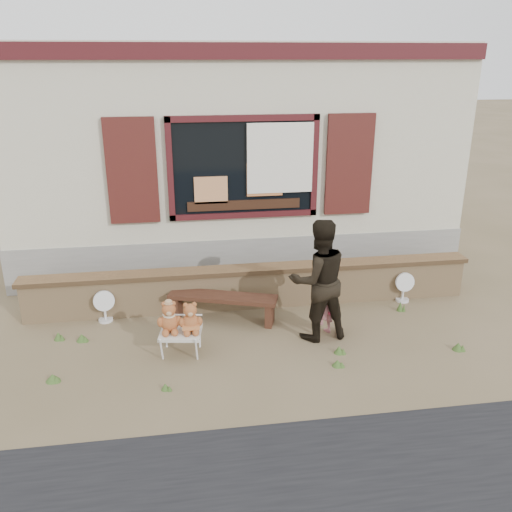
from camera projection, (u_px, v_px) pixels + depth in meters
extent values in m
plane|color=brown|center=(262.00, 335.00, 7.81)|extent=(80.00, 80.00, 0.00)
cube|color=#A49D84|center=(227.00, 127.00, 11.14)|extent=(8.00, 5.00, 3.20)
cube|color=gray|center=(229.00, 220.00, 11.83)|extent=(8.04, 5.04, 0.80)
cube|color=black|center=(243.00, 168.00, 8.91)|extent=(2.30, 0.04, 1.50)
cube|color=#411316|center=(243.00, 118.00, 8.62)|extent=(2.50, 0.08, 0.10)
cube|color=#411316|center=(244.00, 215.00, 9.18)|extent=(2.50, 0.08, 0.10)
cube|color=#411316|center=(170.00, 170.00, 8.73)|extent=(0.10, 0.08, 1.70)
cube|color=#411316|center=(315.00, 166.00, 9.07)|extent=(0.10, 0.08, 1.70)
cube|color=#3C1014|center=(132.00, 171.00, 8.63)|extent=(0.80, 0.07, 1.70)
cube|color=#3C1014|center=(349.00, 165.00, 9.14)|extent=(0.80, 0.07, 1.70)
cube|color=white|center=(280.00, 158.00, 8.88)|extent=(1.10, 0.02, 1.15)
cube|color=#411316|center=(242.00, 51.00, 8.30)|extent=(8.00, 0.12, 0.25)
cube|color=black|center=(244.00, 205.00, 9.10)|extent=(1.90, 0.06, 0.16)
cube|color=tan|center=(211.00, 190.00, 8.93)|extent=(0.55, 0.06, 0.45)
cube|color=#E08447|center=(265.00, 179.00, 9.01)|extent=(0.60, 0.06, 0.55)
cube|color=tan|center=(252.00, 288.00, 8.63)|extent=(7.00, 0.30, 0.60)
cube|color=brown|center=(252.00, 269.00, 8.51)|extent=(7.10, 0.36, 0.07)
cube|color=#371D13|center=(223.00, 297.00, 8.11)|extent=(1.66, 0.86, 0.06)
cube|color=#371D13|center=(178.00, 306.00, 8.31)|extent=(0.20, 0.32, 0.35)
cube|color=#371D13|center=(270.00, 314.00, 8.07)|extent=(0.20, 0.32, 0.35)
cube|color=beige|center=(181.00, 332.00, 7.24)|extent=(0.61, 0.56, 0.04)
cylinder|color=silver|center=(162.00, 351.00, 7.10)|extent=(0.03, 0.03, 0.29)
cylinder|color=silver|center=(197.00, 351.00, 7.10)|extent=(0.03, 0.03, 0.29)
cylinder|color=silver|center=(167.00, 336.00, 7.49)|extent=(0.03, 0.03, 0.29)
cylinder|color=silver|center=(200.00, 336.00, 7.49)|extent=(0.03, 0.03, 0.29)
imported|color=pink|center=(324.00, 299.00, 7.66)|extent=(0.48, 0.43, 1.11)
imported|color=black|center=(319.00, 280.00, 7.48)|extent=(0.93, 0.77, 1.75)
cylinder|color=silver|center=(106.00, 320.00, 8.22)|extent=(0.21, 0.21, 0.04)
cylinder|color=silver|center=(105.00, 312.00, 8.17)|extent=(0.04, 0.04, 0.27)
cylinder|color=silver|center=(104.00, 300.00, 8.10)|extent=(0.32, 0.16, 0.32)
cylinder|color=silver|center=(402.00, 300.00, 8.89)|extent=(0.21, 0.21, 0.04)
cylinder|color=silver|center=(403.00, 292.00, 8.84)|extent=(0.03, 0.03, 0.27)
cylinder|color=silver|center=(404.00, 281.00, 8.77)|extent=(0.31, 0.10, 0.31)
cone|color=#3C5A24|center=(82.00, 337.00, 7.64)|extent=(0.16, 0.16, 0.11)
cone|color=#3C5A24|center=(165.00, 387.00, 6.52)|extent=(0.10, 0.10, 0.09)
cone|color=#3C5A24|center=(53.00, 378.00, 6.70)|extent=(0.18, 0.18, 0.09)
cone|color=#3C5A24|center=(400.00, 306.00, 8.52)|extent=(0.10, 0.10, 0.15)
cone|color=#3C5A24|center=(339.00, 350.00, 7.32)|extent=(0.14, 0.14, 0.11)
cone|color=#3C5A24|center=(58.00, 336.00, 7.67)|extent=(0.13, 0.13, 0.12)
cone|color=#3C5A24|center=(458.00, 346.00, 7.40)|extent=(0.15, 0.15, 0.11)
cone|color=#3C5A24|center=(337.00, 363.00, 7.02)|extent=(0.14, 0.14, 0.09)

